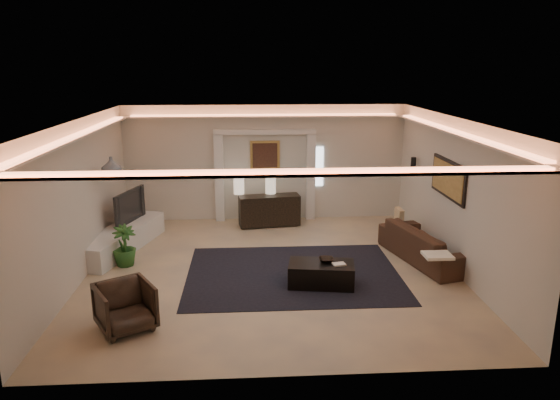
{
  "coord_description": "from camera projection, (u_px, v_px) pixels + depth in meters",
  "views": [
    {
      "loc": [
        -0.41,
        -9.27,
        3.87
      ],
      "look_at": [
        0.2,
        0.6,
        1.25
      ],
      "focal_mm": 33.08,
      "sensor_mm": 36.0,
      "label": 1
    }
  ],
  "objects": [
    {
      "name": "wall_back",
      "position": [
        265.0,
        163.0,
        12.97
      ],
      "size": [
        7.0,
        0.0,
        7.0
      ],
      "primitive_type": "plane",
      "rotation": [
        1.57,
        0.0,
        0.0
      ],
      "color": "beige",
      "rests_on": "ground"
    },
    {
      "name": "wall_front",
      "position": [
        284.0,
        271.0,
        6.21
      ],
      "size": [
        7.0,
        0.0,
        7.0
      ],
      "primitive_type": "plane",
      "rotation": [
        -1.57,
        0.0,
        0.0
      ],
      "color": "beige",
      "rests_on": "ground"
    },
    {
      "name": "figurine",
      "position": [
        128.0,
        212.0,
        11.63
      ],
      "size": [
        0.15,
        0.15,
        0.34
      ],
      "primitive_type": "cylinder",
      "rotation": [
        0.0,
        0.0,
        -0.25
      ],
      "color": "black",
      "rests_on": "media_ledge"
    },
    {
      "name": "art_panel_frame",
      "position": [
        448.0,
        179.0,
        10.02
      ],
      "size": [
        0.04,
        1.64,
        0.74
      ],
      "primitive_type": "cube",
      "color": "black",
      "rests_on": "wall_right"
    },
    {
      "name": "wall_sconce",
      "position": [
        413.0,
        162.0,
        11.86
      ],
      "size": [
        0.12,
        0.12,
        0.22
      ],
      "primitive_type": "cylinder",
      "color": "black",
      "rests_on": "wall_right"
    },
    {
      "name": "ceiling",
      "position": [
        271.0,
        120.0,
        9.22
      ],
      "size": [
        7.0,
        7.0,
        0.0
      ],
      "primitive_type": "plane",
      "rotation": [
        3.14,
        0.0,
        0.0
      ],
      "color": "white",
      "rests_on": "ground"
    },
    {
      "name": "pilaster_left",
      "position": [
        219.0,
        178.0,
        12.89
      ],
      "size": [
        0.22,
        0.2,
        2.2
      ],
      "primitive_type": "cube",
      "color": "silver",
      "rests_on": "ground"
    },
    {
      "name": "alcove_header",
      "position": [
        265.0,
        132.0,
        12.67
      ],
      "size": [
        2.52,
        0.2,
        0.12
      ],
      "primitive_type": "cube",
      "color": "silver",
      "rests_on": "wall_back"
    },
    {
      "name": "sofa",
      "position": [
        426.0,
        244.0,
        10.41
      ],
      "size": [
        2.48,
        1.46,
        0.68
      ],
      "primitive_type": "imported",
      "rotation": [
        0.0,
        0.0,
        1.82
      ],
      "color": "black",
      "rests_on": "ground"
    },
    {
      "name": "wall_right",
      "position": [
        455.0,
        195.0,
        9.8
      ],
      "size": [
        0.0,
        7.0,
        7.0
      ],
      "primitive_type": "plane",
      "rotation": [
        1.57,
        0.0,
        -1.57
      ],
      "color": "beige",
      "rests_on": "ground"
    },
    {
      "name": "coffee_table",
      "position": [
        321.0,
        274.0,
        9.26
      ],
      "size": [
        1.25,
        0.8,
        0.43
      ],
      "primitive_type": "cube",
      "rotation": [
        0.0,
        0.0,
        -0.15
      ],
      "color": "black",
      "rests_on": "ground"
    },
    {
      "name": "plant",
      "position": [
        124.0,
        246.0,
        10.12
      ],
      "size": [
        0.63,
        0.63,
        0.81
      ],
      "primitive_type": "imported",
      "rotation": [
        0.0,
        0.0,
        0.58
      ],
      "color": "#26561F",
      "rests_on": "ground"
    },
    {
      "name": "armchair",
      "position": [
        125.0,
        307.0,
        7.68
      ],
      "size": [
        1.07,
        1.08,
        0.72
      ],
      "primitive_type": "imported",
      "rotation": [
        0.0,
        0.0,
        0.54
      ],
      "color": "black",
      "rests_on": "ground"
    },
    {
      "name": "painting_frame",
      "position": [
        265.0,
        155.0,
        12.89
      ],
      "size": [
        0.74,
        0.04,
        0.74
      ],
      "primitive_type": "cube",
      "color": "tan",
      "rests_on": "wall_back"
    },
    {
      "name": "area_rug",
      "position": [
        293.0,
        274.0,
        9.79
      ],
      "size": [
        4.0,
        3.0,
        0.01
      ],
      "primitive_type": "cube",
      "color": "black",
      "rests_on": "ground"
    },
    {
      "name": "pilaster_right",
      "position": [
        311.0,
        177.0,
        13.03
      ],
      "size": [
        0.22,
        0.2,
        2.2
      ],
      "primitive_type": "cube",
      "color": "silver",
      "rests_on": "ground"
    },
    {
      "name": "daylight_slit",
      "position": [
        318.0,
        166.0,
        13.06
      ],
      "size": [
        0.25,
        0.03,
        1.0
      ],
      "primitive_type": "cube",
      "color": "white",
      "rests_on": "wall_back"
    },
    {
      "name": "throw_pillow",
      "position": [
        399.0,
        217.0,
        11.55
      ],
      "size": [
        0.12,
        0.37,
        0.37
      ],
      "primitive_type": "cube",
      "rotation": [
        0.0,
        0.0,
        0.03
      ],
      "color": "tan",
      "rests_on": "sofa"
    },
    {
      "name": "wall_left",
      "position": [
        80.0,
        201.0,
        9.38
      ],
      "size": [
        0.0,
        7.0,
        7.0
      ],
      "primitive_type": "plane",
      "rotation": [
        1.57,
        0.0,
        1.57
      ],
      "color": "beige",
      "rests_on": "ground"
    },
    {
      "name": "cove_soffit",
      "position": [
        271.0,
        135.0,
        9.29
      ],
      "size": [
        7.0,
        7.0,
        0.04
      ],
      "primitive_type": "cube",
      "color": "silver",
      "rests_on": "ceiling"
    },
    {
      "name": "lamp_left",
      "position": [
        239.0,
        181.0,
        12.62
      ],
      "size": [
        0.29,
        0.29,
        0.57
      ],
      "primitive_type": "cylinder",
      "rotation": [
        0.0,
        0.0,
        -0.14
      ],
      "color": "beige",
      "rests_on": "console"
    },
    {
      "name": "wall_niche",
      "position": [
        103.0,
        174.0,
        10.69
      ],
      "size": [
        0.1,
        0.55,
        0.04
      ],
      "primitive_type": "cube",
      "color": "silver",
      "rests_on": "wall_left"
    },
    {
      "name": "floor",
      "position": [
        272.0,
        270.0,
        9.96
      ],
      "size": [
        7.0,
        7.0,
        0.0
      ],
      "primitive_type": "plane",
      "color": "#D3B683",
      "rests_on": "ground"
    },
    {
      "name": "bowl",
      "position": [
        326.0,
        260.0,
        9.28
      ],
      "size": [
        0.29,
        0.29,
        0.07
      ],
      "primitive_type": "imported",
      "rotation": [
        0.0,
        0.0,
        -0.08
      ],
      "color": "black",
      "rests_on": "coffee_table"
    },
    {
      "name": "console",
      "position": [
        269.0,
        210.0,
        12.61
      ],
      "size": [
        1.52,
        0.66,
        0.74
      ],
      "primitive_type": "cube",
      "rotation": [
        0.0,
        0.0,
        0.14
      ],
      "color": "black",
      "rests_on": "ground"
    },
    {
      "name": "art_panel_gold",
      "position": [
        447.0,
        179.0,
        10.02
      ],
      "size": [
        0.02,
        1.5,
        0.62
      ],
      "primitive_type": "cube",
      "color": "tan",
      "rests_on": "wall_right"
    },
    {
      "name": "tv",
      "position": [
        125.0,
        207.0,
        11.35
      ],
      "size": [
        1.23,
        0.51,
        0.71
      ],
      "primitive_type": "imported",
      "rotation": [
        0.0,
        0.0,
        1.28
      ],
      "color": "black",
      "rests_on": "media_ledge"
    },
    {
      "name": "ginger_jar",
      "position": [
        111.0,
        167.0,
        10.28
      ],
      "size": [
        0.5,
        0.5,
        0.41
      ],
      "primitive_type": "imported",
      "rotation": [
        0.0,
        0.0,
        -0.36
      ],
      "color": "#48535B",
      "rests_on": "wall_niche"
    },
    {
      "name": "painting_canvas",
      "position": [
        265.0,
        156.0,
        12.86
      ],
      "size": [
        0.62,
        0.02,
        0.62
      ],
      "primitive_type": "cube",
      "color": "#4C2D1E",
      "rests_on": "wall_back"
    },
    {
      "name": "media_ledge",
      "position": [
        122.0,
        240.0,
        11.03
      ],
      "size": [
        1.43,
        2.82,
        0.51
      ],
      "primitive_type": "cube",
      "rotation": [
        0.0,
        0.0,
        -0.29
      ],
      "color": "silver",
      "rests_on": "ground"
    },
    {
      "name": "magazine",
      "position": [
        339.0,
        265.0,
        9.12
      ],
      "size": [
        0.25,
        0.2,
        0.03
      ],
      "primitive_type": "cube",
      "rotation": [
        0.0,
        0.0,
        0.19
      ],
      "color": "beige",
      "rests_on": "coffee_table"
    },
    {
      "name": "throw_blanket",
      "position": [
        438.0,
        255.0,
        9.22
      ],
      "size": [
        0.49,
        0.4,
        0.05
      ],
      "primitive_type": "cube",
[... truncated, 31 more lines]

